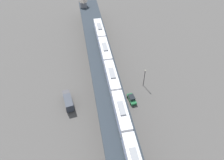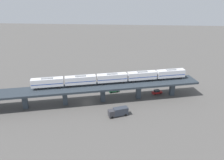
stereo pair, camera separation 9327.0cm
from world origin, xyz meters
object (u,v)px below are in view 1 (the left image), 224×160
object	(u,v)px
street_car_red	(129,157)
street_lamp	(144,77)
street_car_green	(132,99)
delivery_truck	(68,101)
subway_train	(112,77)
signal_hut	(83,3)

from	to	relation	value
street_car_red	street_lamp	bearing A→B (deg)	-98.80
street_car_green	delivery_truck	distance (m)	19.58
subway_train	street_lamp	world-z (taller)	subway_train
delivery_truck	street_lamp	bearing A→B (deg)	-156.33
signal_hut	street_car_red	bearing A→B (deg)	108.78
delivery_truck	street_car_green	bearing A→B (deg)	-170.95
signal_hut	delivery_truck	bearing A→B (deg)	94.05
subway_train	delivery_truck	world-z (taller)	subway_train
signal_hut	street_lamp	bearing A→B (deg)	123.31
signal_hut	street_lamp	world-z (taller)	signal_hut
subway_train	delivery_truck	bearing A→B (deg)	14.18
subway_train	street_lamp	size ratio (longest dim) A/B	8.79
subway_train	street_car_green	distance (m)	10.57
street_car_red	street_car_green	bearing A→B (deg)	-90.71
street_car_red	delivery_truck	bearing A→B (deg)	-39.82
street_car_green	street_lamp	xyz separation A→B (m)	(-3.80, -7.06, 3.17)
subway_train	signal_hut	world-z (taller)	subway_train
street_lamp	subway_train	bearing A→B (deg)	34.33
street_lamp	delivery_truck	bearing A→B (deg)	23.67
subway_train	street_car_red	size ratio (longest dim) A/B	12.84
signal_hut	street_car_red	xyz separation A→B (m)	(-22.68, 66.68, -7.83)
signal_hut	street_lamp	xyz separation A→B (m)	(-26.71, 40.64, -4.66)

